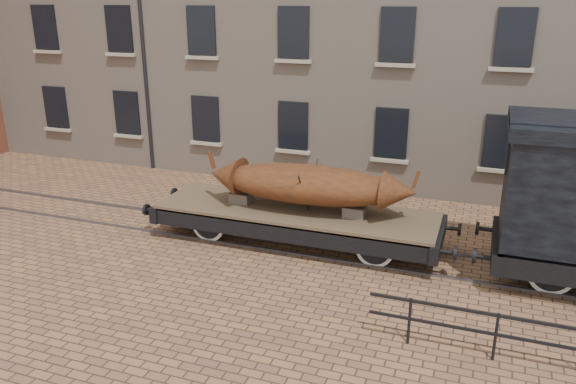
% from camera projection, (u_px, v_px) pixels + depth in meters
% --- Properties ---
extents(ground, '(90.00, 90.00, 0.00)m').
position_uv_depth(ground, '(319.00, 246.00, 15.52)').
color(ground, brown).
extents(rail_track, '(30.00, 1.52, 0.06)m').
position_uv_depth(rail_track, '(319.00, 245.00, 15.51)').
color(rail_track, '#59595E').
rests_on(rail_track, ground).
extents(flatcar_wagon, '(8.70, 2.36, 1.31)m').
position_uv_depth(flatcar_wagon, '(296.00, 216.00, 15.46)').
color(flatcar_wagon, brown).
rests_on(flatcar_wagon, ground).
extents(iron_boat, '(5.84, 1.77, 1.43)m').
position_uv_depth(iron_boat, '(308.00, 184.00, 15.04)').
color(iron_boat, brown).
rests_on(iron_boat, flatcar_wagon).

